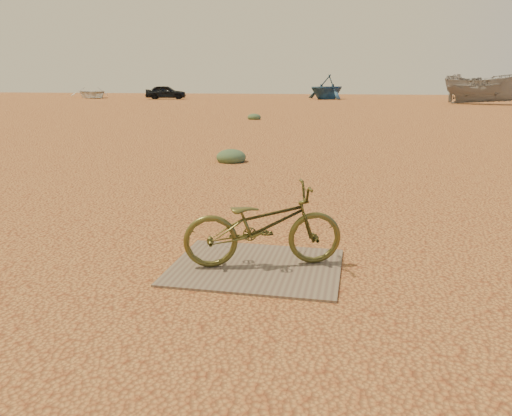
% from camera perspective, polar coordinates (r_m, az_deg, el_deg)
% --- Properties ---
extents(ground, '(120.00, 120.00, 0.00)m').
position_cam_1_polar(ground, '(4.24, 0.41, -8.89)').
color(ground, '#BA7E3F').
rests_on(ground, ground).
extents(plywood_board, '(1.54, 1.23, 0.02)m').
position_cam_1_polar(plywood_board, '(4.62, 0.00, -6.73)').
color(plywood_board, '#70624C').
rests_on(plywood_board, ground).
extents(bicycle, '(1.53, 0.93, 0.76)m').
position_cam_1_polar(bicycle, '(4.53, 0.81, -1.97)').
color(bicycle, '#514E20').
rests_on(bicycle, plywood_board).
extents(car, '(3.86, 2.23, 1.23)m').
position_cam_1_polar(car, '(47.33, -10.26, 12.89)').
color(car, black).
rests_on(car, ground).
extents(boat_near_left, '(5.88, 6.14, 1.04)m').
position_cam_1_polar(boat_near_left, '(52.04, -18.25, 12.42)').
color(boat_near_left, silver).
rests_on(boat_near_left, ground).
extents(boat_far_left, '(5.36, 5.48, 2.19)m').
position_cam_1_polar(boat_far_left, '(46.73, 8.11, 13.55)').
color(boat_far_left, '#2B5172').
rests_on(boat_far_left, ground).
extents(boat_mid_right, '(6.17, 4.54, 2.25)m').
position_cam_1_polar(boat_mid_right, '(39.87, 24.76, 12.32)').
color(boat_mid_right, slate).
rests_on(boat_mid_right, ground).
extents(kale_a, '(0.63, 0.63, 0.35)m').
position_cam_1_polar(kale_a, '(10.64, -2.85, 5.31)').
color(kale_a, '#516845').
rests_on(kale_a, ground).
extents(kale_c, '(0.59, 0.59, 0.33)m').
position_cam_1_polar(kale_c, '(22.35, -0.21, 10.09)').
color(kale_c, '#516845').
rests_on(kale_c, ground).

